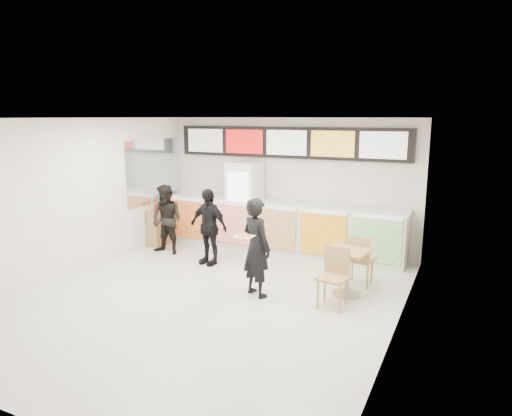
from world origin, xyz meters
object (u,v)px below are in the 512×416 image
Objects in this scene: service_counter at (281,227)px; drinks_fridge at (244,205)px; customer_left at (167,220)px; customer_mid at (208,227)px; customer_main at (256,247)px; cafe_table at (347,264)px; condiment_ledge at (161,226)px.

drinks_fridge is (-0.93, 0.02, 0.43)m from service_counter.
customer_mid is at bearing -7.59° from customer_left.
customer_left is 1.23m from customer_mid.
customer_left is (-2.84, 1.33, -0.07)m from customer_main.
drinks_fridge is at bearing 155.18° from cafe_table.
customer_mid reaches higher than cafe_table.
customer_main is at bearing -59.09° from drinks_fridge.
customer_left is at bearing 179.96° from customer_mid.
drinks_fridge is at bearing -34.28° from customer_main.
drinks_fridge reaches higher than condiment_ledge.
service_counter is 2.91m from condiment_ledge.
cafe_table is at bearing 1.64° from customer_mid.
drinks_fridge is at bearing 20.55° from condiment_ledge.
customer_main is 1.67× the size of condiment_ledge.
condiment_ledge is (-3.45, 1.90, -0.41)m from customer_main.
service_counter is at bearing 32.18° from customer_left.
cafe_table is (2.96, -1.94, -0.44)m from drinks_fridge.
customer_left is 0.98× the size of customer_mid.
cafe_table is (3.04, -0.44, -0.24)m from customer_mid.
service_counter is 3.26× the size of customer_main.
drinks_fridge is 3.05m from customer_main.
customer_main is at bearing -24.33° from customer_mid.
customer_left reaches higher than condiment_ledge.
service_counter reaches higher than condiment_ledge.
customer_left is 4.30m from cafe_table.
service_counter is at bearing 65.73° from customer_mid.
customer_main reaches higher than condiment_ledge.
customer_left is 1.52× the size of condiment_ledge.
service_counter is 3.50× the size of customer_mid.
customer_mid is (-1.01, -1.48, 0.22)m from service_counter.
drinks_fridge is 3.57m from cafe_table.
cafe_table is at bearing -14.27° from condiment_ledge.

